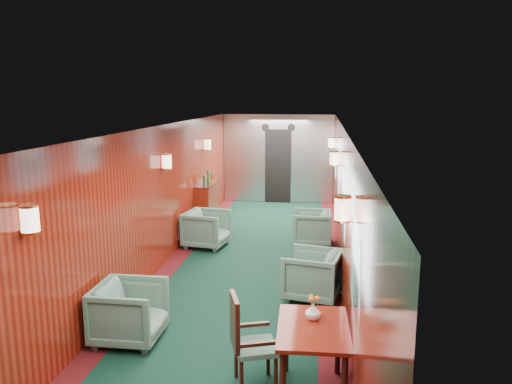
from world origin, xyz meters
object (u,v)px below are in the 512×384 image
dining_table (313,338)px  armchair_left_far (207,229)px  credenza (207,204)px  side_chair (246,338)px  armchair_left_near (130,312)px  armchair_right_far (312,228)px  armchair_right_near (312,275)px

dining_table → armchair_left_far: size_ratio=1.26×
armchair_left_far → credenza: bearing=22.0°
dining_table → side_chair: 0.67m
credenza → armchair_left_near: (0.30, -5.34, -0.14)m
side_chair → credenza: (-1.82, 6.10, -0.03)m
armchair_left_far → armchair_right_far: size_ratio=1.06×
armchair_right_far → armchair_left_near: bearing=-25.7°
side_chair → armchair_right_far: bearing=65.1°
credenza → armchair_left_near: credenza is taller
armchair_right_near → armchair_right_far: size_ratio=1.05×
dining_table → armchair_left_near: bearing=156.8°
armchair_left_far → dining_table: bearing=-146.3°
armchair_left_near → armchair_right_far: bearing=-25.9°
side_chair → credenza: credenza is taller
dining_table → armchair_right_near: (-0.06, 2.40, -0.26)m
dining_table → side_chair: side_chair is taller
credenza → armchair_left_near: 5.35m
side_chair → armchair_left_near: 1.71m
armchair_left_far → side_chair: bearing=-153.1°
armchair_right_far → armchair_right_near: bearing=1.6°
armchair_left_near → armchair_right_near: armchair_left_near is taller
side_chair → armchair_right_far: side_chair is taller
credenza → armchair_right_near: 4.50m
dining_table → credenza: 6.66m
side_chair → armchair_right_near: (0.60, 2.32, -0.17)m
armchair_right_far → credenza: bearing=-114.7°
armchair_right_near → dining_table: bearing=13.1°
dining_table → armchair_right_far: dining_table is taller
credenza → armchair_right_far: (2.36, -1.10, -0.16)m
side_chair → armchair_right_far: size_ratio=1.31×
armchair_left_far → armchair_right_near: (2.07, -2.25, -0.00)m
side_chair → armchair_right_near: bearing=56.7°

